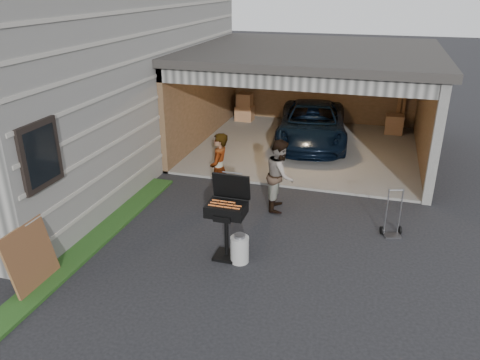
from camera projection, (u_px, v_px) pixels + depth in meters
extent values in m
plane|color=black|center=(206.00, 260.00, 8.32)|extent=(80.00, 80.00, 0.00)
cube|color=#474744|center=(43.00, 56.00, 12.34)|extent=(7.00, 11.00, 5.50)
cube|color=#193814|center=(63.00, 268.00, 8.02)|extent=(0.50, 8.00, 0.06)
cube|color=#605E59|center=(307.00, 147.00, 13.84)|extent=(6.50, 6.00, 0.06)
cube|color=#493822|center=(323.00, 84.00, 15.90)|extent=(6.50, 0.15, 2.70)
cube|color=#493822|center=(428.00, 112.00, 12.48)|extent=(0.15, 6.00, 2.70)
cube|color=#493822|center=(205.00, 96.00, 14.15)|extent=(0.15, 6.00, 2.70)
cube|color=#2D2B28|center=(312.00, 51.00, 12.75)|extent=(6.80, 6.30, 0.20)
cube|color=#474744|center=(292.00, 82.00, 10.29)|extent=(6.50, 0.16, 0.36)
cube|color=beige|center=(301.00, 68.00, 11.32)|extent=(6.00, 2.40, 0.06)
cube|color=#474744|center=(436.00, 146.00, 9.89)|extent=(0.20, 0.18, 2.70)
cube|color=brown|center=(245.00, 113.00, 16.34)|extent=(0.60, 0.50, 0.50)
cube|color=brown|center=(245.00, 100.00, 16.15)|extent=(0.50, 0.45, 0.45)
cube|color=brown|center=(394.00, 124.00, 14.91)|extent=(0.55, 0.50, 0.60)
cube|color=brown|center=(403.00, 94.00, 15.07)|extent=(0.24, 0.43, 2.20)
imported|color=black|center=(312.00, 126.00, 13.95)|extent=(2.45, 4.44, 1.18)
imported|color=#CADEFF|center=(219.00, 170.00, 10.07)|extent=(0.44, 0.63, 1.64)
imported|color=#472D1C|center=(280.00, 175.00, 9.92)|extent=(0.68, 0.83, 1.56)
cube|color=black|center=(227.00, 255.00, 8.40)|extent=(0.43, 0.43, 0.05)
cylinder|color=black|center=(227.00, 234.00, 8.23)|extent=(0.07, 0.07, 0.86)
cube|color=black|center=(226.00, 210.00, 8.04)|extent=(0.67, 0.47, 0.20)
cube|color=#59595B|center=(226.00, 205.00, 8.00)|extent=(0.61, 0.41, 0.02)
cube|color=black|center=(231.00, 186.00, 8.17)|extent=(0.67, 0.12, 0.47)
cylinder|color=#B4B4B0|center=(240.00, 249.00, 8.18)|extent=(0.42, 0.42, 0.49)
cube|color=brown|center=(31.00, 257.00, 7.42)|extent=(0.27, 0.96, 1.06)
cube|color=slate|center=(392.00, 236.00, 9.06)|extent=(0.36, 0.28, 0.04)
cylinder|color=black|center=(382.00, 230.00, 9.13)|extent=(0.08, 0.16, 0.16)
cylinder|color=black|center=(400.00, 230.00, 9.14)|extent=(0.08, 0.16, 0.16)
cylinder|color=slate|center=(386.00, 211.00, 8.97)|extent=(0.03, 0.03, 0.94)
cylinder|color=slate|center=(400.00, 211.00, 8.98)|extent=(0.03, 0.03, 0.94)
cylinder|color=slate|center=(396.00, 190.00, 8.80)|extent=(0.26, 0.11, 0.03)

